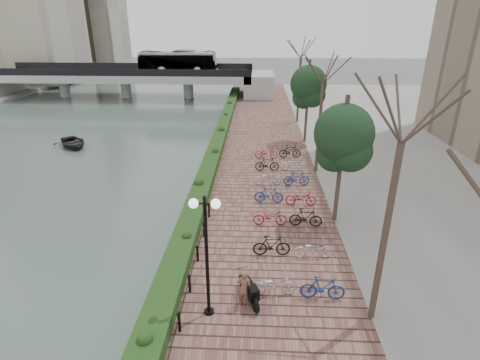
# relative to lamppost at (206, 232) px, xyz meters

# --- Properties ---
(river_water) EXTENTS (30.00, 130.00, 0.02)m
(river_water) POSITION_rel_lamppost_xyz_m (-17.27, 23.08, -3.83)
(river_water) COLOR #495C56
(river_water) RESTS_ON ground
(promenade) EXTENTS (8.00, 75.00, 0.50)m
(promenade) POSITION_rel_lamppost_xyz_m (1.73, 15.58, -3.59)
(promenade) COLOR brown
(promenade) RESTS_ON ground
(inland_pavement) EXTENTS (24.00, 75.00, 0.50)m
(inland_pavement) POSITION_rel_lamppost_xyz_m (17.73, 15.58, -3.59)
(inland_pavement) COLOR gray
(inland_pavement) RESTS_ON ground
(hedge) EXTENTS (1.10, 56.00, 0.60)m
(hedge) POSITION_rel_lamppost_xyz_m (-1.67, 18.08, -3.04)
(hedge) COLOR #173312
(hedge) RESTS_ON promenade
(chain_fence) EXTENTS (0.10, 14.10, 0.70)m
(chain_fence) POSITION_rel_lamppost_xyz_m (-0.87, 0.08, -2.99)
(chain_fence) COLOR black
(chain_fence) RESTS_ON promenade
(lamppost) EXTENTS (1.02, 0.32, 4.60)m
(lamppost) POSITION_rel_lamppost_xyz_m (0.00, 0.00, 0.00)
(lamppost) COLOR black
(lamppost) RESTS_ON promenade
(motorcycle) EXTENTS (1.08, 1.68, 1.01)m
(motorcycle) POSITION_rel_lamppost_xyz_m (1.40, 0.74, -2.83)
(motorcycle) COLOR black
(motorcycle) RESTS_ON promenade
(pedestrian) EXTENTS (0.59, 0.42, 1.50)m
(pedestrian) POSITION_rel_lamppost_xyz_m (1.24, 0.46, -2.59)
(pedestrian) COLOR brown
(pedestrian) RESTS_ON promenade
(bicycle_parking) EXTENTS (2.40, 17.32, 1.00)m
(bicycle_parking) POSITION_rel_lamppost_xyz_m (3.22, 8.85, -2.86)
(bicycle_parking) COLOR #B6B5BA
(bicycle_parking) RESTS_ON promenade
(street_trees) EXTENTS (3.20, 37.12, 6.80)m
(street_trees) POSITION_rel_lamppost_xyz_m (5.73, 10.76, -0.15)
(street_trees) COLOR #35281F
(street_trees) RESTS_ON promenade
(bridge) EXTENTS (36.00, 10.77, 6.50)m
(bridge) POSITION_rel_lamppost_xyz_m (-15.67, 43.08, -0.47)
(bridge) COLOR #A7A8A2
(bridge) RESTS_ON ground
(boat) EXTENTS (4.50, 4.61, 0.78)m
(boat) POSITION_rel_lamppost_xyz_m (-14.38, 20.00, -3.43)
(boat) COLOR black
(boat) RESTS_ON river_water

